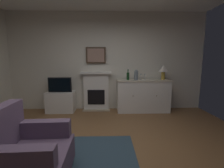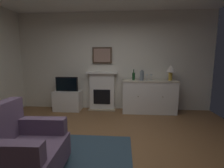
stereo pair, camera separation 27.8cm
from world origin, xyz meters
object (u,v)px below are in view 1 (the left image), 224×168
(framed_picture, at_px, (96,55))
(armchair, at_px, (26,154))
(table_lamp, at_px, (163,70))
(tv_set, at_px, (60,85))
(tv_cabinet, at_px, (61,102))
(sideboard_cabinet, at_px, (143,96))
(fireplace_unit, at_px, (96,91))
(wine_glass_left, at_px, (141,75))
(wine_glass_center, at_px, (145,75))
(vase_decorative, at_px, (136,75))
(wine_bottle, at_px, (128,76))

(framed_picture, relative_size, armchair, 0.60)
(table_lamp, distance_m, tv_set, 2.86)
(tv_cabinet, xyz_separation_m, tv_set, (-0.00, -0.02, 0.48))
(sideboard_cabinet, height_order, armchair, armchair)
(fireplace_unit, relative_size, tv_cabinet, 1.47)
(wine_glass_left, bearing_deg, wine_glass_center, -16.93)
(table_lamp, bearing_deg, framed_picture, 173.16)
(wine_glass_center, bearing_deg, wine_glass_left, 163.07)
(vase_decorative, distance_m, tv_cabinet, 2.21)
(table_lamp, distance_m, wine_glass_center, 0.53)
(wine_bottle, relative_size, vase_decorative, 1.03)
(tv_cabinet, bearing_deg, sideboard_cabinet, -0.38)
(framed_picture, relative_size, tv_set, 0.89)
(framed_picture, height_order, tv_set, framed_picture)
(wine_glass_center, height_order, armchair, wine_glass_center)
(fireplace_unit, relative_size, vase_decorative, 3.91)
(sideboard_cabinet, relative_size, wine_glass_center, 8.83)
(table_lamp, height_order, wine_bottle, table_lamp)
(fireplace_unit, distance_m, framed_picture, 1.02)
(framed_picture, height_order, wine_glass_left, framed_picture)
(tv_set, bearing_deg, wine_bottle, 0.40)
(wine_glass_left, xyz_separation_m, wine_glass_center, (0.11, -0.03, 0.00))
(wine_bottle, xyz_separation_m, vase_decorative, (0.21, -0.05, 0.03))
(fireplace_unit, height_order, vase_decorative, vase_decorative)
(tv_set, distance_m, armchair, 2.64)
(tv_cabinet, distance_m, armchair, 2.63)
(sideboard_cabinet, height_order, wine_bottle, wine_bottle)
(wine_glass_center, bearing_deg, framed_picture, 170.47)
(fireplace_unit, xyz_separation_m, sideboard_cabinet, (1.31, -0.18, -0.10))
(fireplace_unit, xyz_separation_m, tv_set, (-0.98, -0.19, 0.22))
(wine_bottle, bearing_deg, tv_cabinet, 179.68)
(wine_glass_left, relative_size, tv_cabinet, 0.22)
(wine_glass_left, height_order, tv_set, wine_glass_left)
(wine_glass_left, height_order, tv_cabinet, wine_glass_left)
(armchair, bearing_deg, wine_glass_center, 53.19)
(wine_bottle, xyz_separation_m, armchair, (-1.47, -2.59, -0.62))
(vase_decorative, distance_m, armchair, 3.11)
(sideboard_cabinet, xyz_separation_m, vase_decorative, (-0.21, -0.05, 0.59))
(wine_bottle, bearing_deg, vase_decorative, -14.35)
(vase_decorative, distance_m, tv_set, 2.09)
(sideboard_cabinet, bearing_deg, framed_picture, 170.39)
(framed_picture, distance_m, wine_glass_center, 1.48)
(framed_picture, relative_size, wine_glass_left, 3.33)
(vase_decorative, bearing_deg, wine_glass_left, 29.00)
(wine_glass_center, relative_size, vase_decorative, 0.59)
(wine_glass_left, xyz_separation_m, tv_set, (-2.22, -0.04, -0.25))
(framed_picture, xyz_separation_m, table_lamp, (1.86, -0.22, -0.39))
(sideboard_cabinet, height_order, tv_set, tv_set)
(fireplace_unit, bearing_deg, tv_cabinet, -170.55)
(wine_bottle, distance_m, vase_decorative, 0.22)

